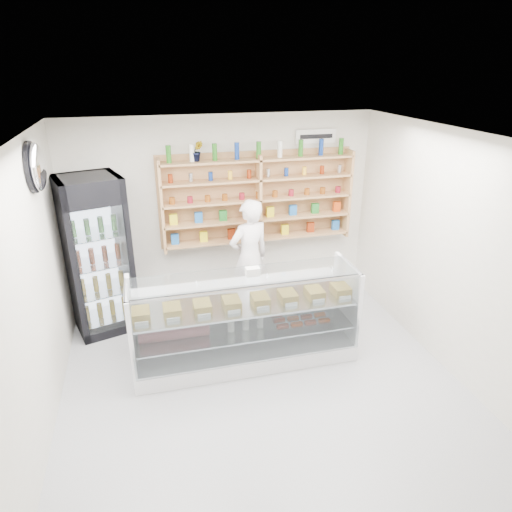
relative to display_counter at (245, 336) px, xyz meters
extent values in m
plane|color=#A1A1A6|center=(0.09, -0.77, -0.33)|extent=(5.00, 5.00, 0.00)
plane|color=white|center=(0.09, -0.77, 2.47)|extent=(5.00, 5.00, 0.00)
plane|color=silver|center=(0.09, 1.73, 1.07)|extent=(4.50, 0.00, 4.50)
plane|color=silver|center=(0.09, -3.27, 1.07)|extent=(4.50, 0.00, 4.50)
plane|color=silver|center=(-2.16, -0.77, 1.07)|extent=(0.00, 5.00, 5.00)
plane|color=silver|center=(2.34, -0.77, 1.07)|extent=(0.00, 5.00, 5.00)
cube|color=white|center=(0.00, -0.01, -0.22)|extent=(2.70, 0.77, 0.23)
cube|color=white|center=(0.00, 0.34, 0.18)|extent=(2.70, 0.05, 0.57)
cube|color=silver|center=(0.00, -0.01, 0.13)|extent=(2.60, 0.67, 0.02)
cube|color=silver|center=(0.00, -0.01, 0.46)|extent=(2.65, 0.70, 0.02)
cube|color=silver|center=(0.00, -0.38, 0.37)|extent=(2.65, 0.11, 0.94)
cube|color=silver|center=(0.00, -0.06, 0.84)|extent=(2.65, 0.54, 0.01)
imported|color=white|center=(0.34, 1.15, 0.53)|extent=(0.73, 0.59, 1.73)
cube|color=black|center=(-1.72, 1.26, 0.74)|extent=(0.95, 0.94, 2.14)
cube|color=#2F053A|center=(-1.82, 0.92, 1.65)|extent=(0.73, 0.25, 0.30)
cube|color=silver|center=(-1.82, 0.90, 0.64)|extent=(0.62, 0.20, 1.69)
cube|color=tan|center=(-0.81, 1.57, 1.26)|extent=(0.04, 0.28, 1.33)
cube|color=tan|center=(0.59, 1.57, 1.26)|extent=(0.04, 0.28, 1.33)
cube|color=tan|center=(1.99, 1.57, 1.26)|extent=(0.04, 0.28, 1.33)
cube|color=tan|center=(0.59, 1.57, 0.67)|extent=(2.80, 0.28, 0.03)
cube|color=tan|center=(0.59, 1.57, 0.97)|extent=(2.80, 0.28, 0.03)
cube|color=tan|center=(0.59, 1.57, 1.27)|extent=(2.80, 0.28, 0.03)
cube|color=tan|center=(0.59, 1.57, 1.57)|extent=(2.80, 0.28, 0.03)
cube|color=tan|center=(0.59, 1.57, 1.85)|extent=(2.80, 0.28, 0.03)
imported|color=#1E6626|center=(-0.28, 1.57, 2.00)|extent=(0.16, 0.13, 0.28)
ellipsoid|color=silver|center=(-2.08, 0.43, 2.12)|extent=(0.15, 0.50, 0.50)
cube|color=white|center=(1.49, 1.70, 2.12)|extent=(0.62, 0.03, 0.20)
camera|label=1|loc=(-1.05, -4.68, 3.12)|focal=32.00mm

